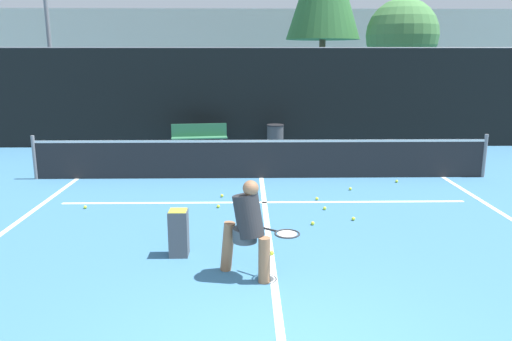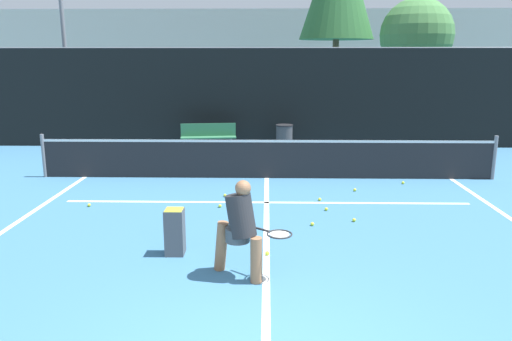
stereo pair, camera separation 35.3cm
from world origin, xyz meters
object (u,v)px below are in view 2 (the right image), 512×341
at_px(player_practicing, 241,226).
at_px(parked_car, 250,119).
at_px(ball_hopper, 175,231).
at_px(courtside_bench, 209,136).
at_px(trash_bin, 284,138).

xyz_separation_m(player_practicing, parked_car, (-0.27, 12.10, -0.08)).
bearing_deg(player_practicing, ball_hopper, -179.57).
xyz_separation_m(player_practicing, ball_hopper, (-1.03, 0.77, -0.35)).
height_order(player_practicing, courtside_bench, player_practicing).
bearing_deg(player_practicing, parked_car, 128.43).
bearing_deg(ball_hopper, courtside_bench, 93.14).
bearing_deg(trash_bin, ball_hopper, -102.76).
distance_m(ball_hopper, trash_bin, 8.72).
distance_m(ball_hopper, courtside_bench, 8.43).
bearing_deg(trash_bin, parked_car, 112.33).
xyz_separation_m(ball_hopper, courtside_bench, (-0.46, 8.42, 0.10)).
height_order(courtside_bench, parked_car, parked_car).
relative_size(trash_bin, parked_car, 0.19).
bearing_deg(courtside_bench, trash_bin, -5.21).
distance_m(ball_hopper, parked_car, 11.36).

